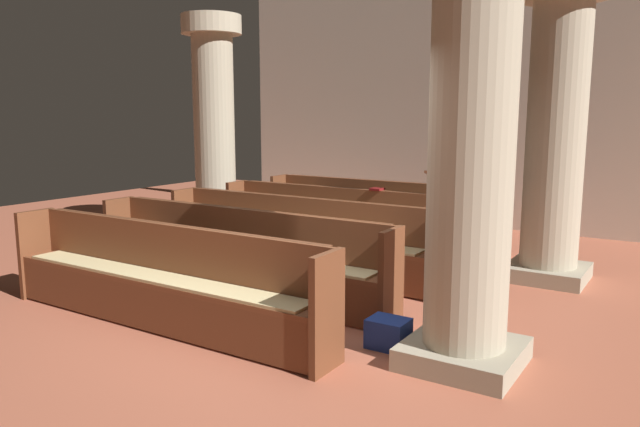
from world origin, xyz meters
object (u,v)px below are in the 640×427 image
(pew_row_0, at_px, (378,210))
(pew_row_4, at_px, (159,274))
(pillar_aisle_side, at_px, (556,126))
(pew_row_1, at_px, (341,221))
(lectern, at_px, (441,209))
(pew_row_3, at_px, (237,251))
(hymn_book, at_px, (377,189))
(pillar_aisle_rear, at_px, (472,133))
(pillar_far_side, at_px, (214,122))
(kneeler_box_blue, at_px, (388,333))
(pew_row_2, at_px, (295,234))

(pew_row_0, xyz_separation_m, pew_row_4, (0.00, -4.49, 0.00))
(pew_row_0, height_order, pillar_aisle_side, pillar_aisle_side)
(pew_row_1, height_order, pillar_aisle_side, pillar_aisle_side)
(pew_row_1, xyz_separation_m, lectern, (0.65, 2.12, -0.05))
(pew_row_3, xyz_separation_m, hymn_book, (0.46, 2.44, 0.46))
(hymn_book, bearing_deg, pew_row_1, -157.75)
(pew_row_0, distance_m, lectern, 1.19)
(pillar_aisle_side, bearing_deg, pillar_aisle_rear, -90.00)
(pew_row_4, height_order, pillar_far_side, pillar_far_side)
(pew_row_3, relative_size, pillar_far_side, 1.07)
(pew_row_1, xyz_separation_m, kneeler_box_blue, (2.07, -2.70, -0.38))
(pew_row_2, height_order, pillar_aisle_rear, pillar_aisle_rear)
(lectern, distance_m, hymn_book, 2.01)
(hymn_book, distance_m, kneeler_box_blue, 3.41)
(pillar_far_side, height_order, lectern, pillar_far_side)
(pillar_far_side, bearing_deg, pew_row_2, -29.50)
(pillar_far_side, distance_m, kneeler_box_blue, 5.92)
(pew_row_3, height_order, pillar_aisle_side, pillar_aisle_side)
(pillar_far_side, distance_m, hymn_book, 3.27)
(pillar_aisle_side, height_order, kneeler_box_blue, pillar_aisle_side)
(pew_row_3, bearing_deg, pillar_aisle_side, 43.04)
(pew_row_0, distance_m, pillar_aisle_rear, 4.89)
(pew_row_3, relative_size, lectern, 3.52)
(pew_row_3, relative_size, kneeler_box_blue, 11.24)
(pew_row_4, height_order, pillar_aisle_rear, pillar_aisle_rear)
(pew_row_1, bearing_deg, pillar_far_side, 171.64)
(kneeler_box_blue, bearing_deg, lectern, 106.38)
(pillar_aisle_rear, bearing_deg, kneeler_box_blue, 179.93)
(pillar_far_side, xyz_separation_m, kneeler_box_blue, (4.75, -3.09, -1.72))
(hymn_book, bearing_deg, pew_row_3, -100.74)
(pew_row_1, distance_m, kneeler_box_blue, 3.42)
(pillar_aisle_side, distance_m, lectern, 3.10)
(pew_row_4, bearing_deg, hymn_book, 82.61)
(pillar_aisle_side, bearing_deg, pew_row_4, -126.63)
(pew_row_1, bearing_deg, pew_row_4, -90.00)
(pew_row_2, relative_size, pew_row_3, 1.00)
(pew_row_1, height_order, lectern, lectern)
(pillar_aisle_side, xyz_separation_m, hymn_book, (-2.27, -0.12, -0.88))
(hymn_book, bearing_deg, pillar_aisle_rear, -51.81)
(pew_row_2, relative_size, hymn_book, 21.01)
(pew_row_1, xyz_separation_m, pew_row_2, (0.00, -1.12, 0.00))
(lectern, bearing_deg, pillar_aisle_side, -41.06)
(pillar_far_side, bearing_deg, lectern, 27.37)
(pew_row_0, height_order, pillar_aisle_rear, pillar_aisle_rear)
(pew_row_0, height_order, kneeler_box_blue, pew_row_0)
(pew_row_0, height_order, lectern, lectern)
(pew_row_3, bearing_deg, pillar_aisle_rear, -9.36)
(pillar_aisle_side, distance_m, hymn_book, 2.44)
(pew_row_4, bearing_deg, pew_row_2, 90.00)
(pew_row_4, height_order, hymn_book, hymn_book)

